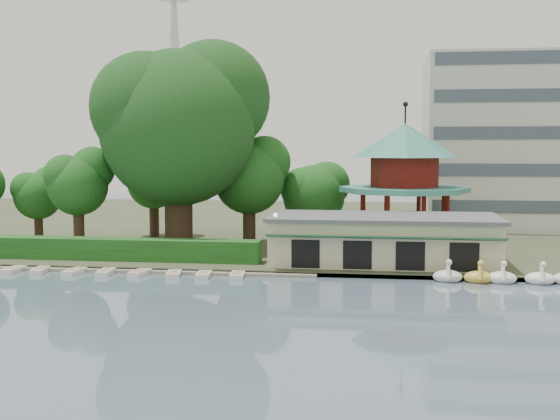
% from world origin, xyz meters
% --- Properties ---
extents(ground_plane, '(220.00, 220.00, 0.00)m').
position_xyz_m(ground_plane, '(0.00, 0.00, 0.00)').
color(ground_plane, slate).
rests_on(ground_plane, ground).
extents(shore, '(220.00, 70.00, 0.40)m').
position_xyz_m(shore, '(0.00, 52.00, 0.20)').
color(shore, '#424930').
rests_on(shore, ground).
extents(embankment, '(220.00, 0.60, 0.30)m').
position_xyz_m(embankment, '(0.00, 17.30, 0.15)').
color(embankment, gray).
rests_on(embankment, ground).
extents(dock, '(34.00, 1.60, 0.24)m').
position_xyz_m(dock, '(-12.00, 17.20, 0.12)').
color(dock, gray).
rests_on(dock, ground).
extents(boathouse, '(18.60, 9.39, 3.90)m').
position_xyz_m(boathouse, '(10.00, 21.97, 2.37)').
color(boathouse, beige).
rests_on(boathouse, shore).
extents(pavilion, '(12.40, 12.40, 13.50)m').
position_xyz_m(pavilion, '(12.00, 32.00, 7.48)').
color(pavilion, beige).
rests_on(pavilion, shore).
extents(broadcast_tower, '(8.00, 8.00, 96.00)m').
position_xyz_m(broadcast_tower, '(-42.00, 140.00, 33.98)').
color(broadcast_tower, silver).
rests_on(broadcast_tower, ground).
extents(hedge, '(30.00, 2.00, 1.80)m').
position_xyz_m(hedge, '(-15.00, 20.50, 1.30)').
color(hedge, '#205C1E').
rests_on(hedge, shore).
extents(lamp_post, '(0.36, 0.36, 4.28)m').
position_xyz_m(lamp_post, '(1.50, 19.00, 3.34)').
color(lamp_post, black).
rests_on(lamp_post, shore).
extents(big_tree, '(15.97, 14.88, 19.59)m').
position_xyz_m(big_tree, '(-8.80, 28.24, 12.61)').
color(big_tree, '#3A281C').
rests_on(big_tree, shore).
extents(small_trees, '(39.85, 16.14, 10.60)m').
position_xyz_m(small_trees, '(-11.70, 31.63, 6.24)').
color(small_trees, '#3A281C').
rests_on(small_trees, shore).
extents(moored_rowboats, '(27.50, 2.65, 0.36)m').
position_xyz_m(moored_rowboats, '(-13.98, 15.84, 0.18)').
color(moored_rowboats, white).
rests_on(moored_rowboats, ground).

